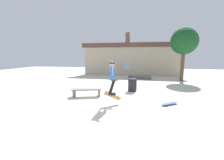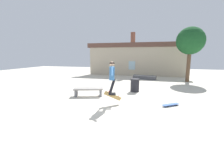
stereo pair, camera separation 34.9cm
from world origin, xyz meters
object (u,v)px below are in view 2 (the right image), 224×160
(skateboard_resting, at_px, (171,104))
(tree_right, at_px, (190,41))
(skater, at_px, (112,75))
(skate_ledge, at_px, (144,77))
(trash_bin, at_px, (135,85))
(skateboard_flipping, at_px, (113,96))
(park_bench, at_px, (88,90))

(skateboard_resting, bearing_deg, tree_right, -143.13)
(skater, distance_m, skateboard_resting, 2.87)
(tree_right, distance_m, skater, 8.99)
(skate_ledge, bearing_deg, trash_bin, -83.29)
(skate_ledge, relative_size, trash_bin, 2.72)
(tree_right, xyz_separation_m, skateboard_resting, (-2.10, -6.90, -3.25))
(skateboard_flipping, relative_size, skateboard_resting, 0.96)
(tree_right, distance_m, trash_bin, 6.71)
(tree_right, distance_m, skateboard_resting, 7.91)
(skater, height_order, skateboard_resting, skater)
(skate_ledge, bearing_deg, tree_right, 3.49)
(skateboard_resting, bearing_deg, trash_bin, -87.86)
(skater, relative_size, skateboard_resting, 1.81)
(skate_ledge, height_order, skateboard_resting, skate_ledge)
(park_bench, height_order, trash_bin, trash_bin)
(tree_right, height_order, skate_ledge, tree_right)
(trash_bin, relative_size, skateboard_flipping, 1.02)
(trash_bin, relative_size, skater, 0.54)
(skater, height_order, skateboard_flipping, skater)
(skateboard_flipping, xyz_separation_m, skateboard_resting, (2.50, 0.46, -0.33))
(trash_bin, distance_m, skateboard_flipping, 2.83)
(skate_ledge, height_order, skater, skater)
(trash_bin, distance_m, skater, 3.08)
(trash_bin, bearing_deg, tree_right, 49.73)
(skate_ledge, distance_m, trash_bin, 5.09)
(trash_bin, xyz_separation_m, skateboard_resting, (1.81, -2.29, -0.35))
(skate_ledge, distance_m, skateboard_resting, 7.50)
(skater, distance_m, skateboard_flipping, 0.95)
(trash_bin, height_order, skater, skater)
(skateboard_flipping, bearing_deg, park_bench, 118.73)
(tree_right, bearing_deg, skate_ledge, 172.74)
(skateboard_flipping, distance_m, skateboard_resting, 2.57)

